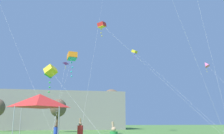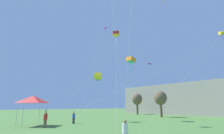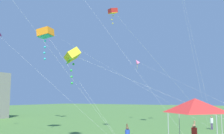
% 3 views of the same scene
% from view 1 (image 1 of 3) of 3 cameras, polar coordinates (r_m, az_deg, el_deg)
% --- Properties ---
extents(distant_building, '(35.85, 14.09, 8.59)m').
position_cam_1_polar(distant_building, '(63.13, -14.78, -9.69)').
color(distant_building, gray).
rests_on(distant_building, ground).
extents(tree_near_right, '(2.89, 2.89, 5.84)m').
position_cam_1_polar(tree_near_right, '(46.40, -12.19, -9.21)').
color(tree_near_right, brown).
rests_on(tree_near_right, ground).
extents(tree_far_centre, '(4.83, 4.83, 9.75)m').
position_cam_1_polar(tree_far_centre, '(62.77, -0.12, -7.67)').
color(tree_far_centre, brown).
rests_on(tree_far_centre, ground).
extents(festival_tent, '(3.17, 3.17, 3.80)m').
position_cam_1_polar(festival_tent, '(18.87, -16.23, -7.39)').
color(festival_tent, '#B7B7BC').
rests_on(festival_tent, ground).
extents(person_red_shirt, '(0.43, 0.43, 2.09)m').
position_cam_1_polar(person_red_shirt, '(19.50, -7.30, -14.72)').
color(person_red_shirt, brown).
rests_on(person_red_shirt, ground).
extents(person_blue_shirt, '(0.37, 0.37, 1.78)m').
position_cam_1_polar(person_blue_shirt, '(24.23, -12.78, -14.38)').
color(person_blue_shirt, '#282833').
rests_on(person_blue_shirt, ground).
extents(kite_red_box_0, '(10.40, 9.38, 13.67)m').
position_cam_1_polar(kite_red_box_0, '(30.61, -2.31, 9.49)').
color(kite_red_box_0, silver).
rests_on(kite_red_box_0, ground).
extents(kite_yellow_box_2, '(1.82, 26.64, 15.75)m').
position_cam_1_polar(kite_yellow_box_2, '(49.41, 5.18, 3.45)').
color(kite_yellow_box_2, silver).
rests_on(kite_yellow_box_2, ground).
extents(kite_pink_diamond_3, '(8.52, 20.75, 10.56)m').
position_cam_1_polar(kite_pink_diamond_3, '(38.71, 20.72, 0.56)').
color(kite_pink_diamond_3, silver).
rests_on(kite_pink_diamond_3, ground).
extents(kite_purple_delta_4, '(1.65, 17.49, 11.69)m').
position_cam_1_polar(kite_purple_delta_4, '(42.56, -10.53, 0.68)').
color(kite_purple_delta_4, silver).
rests_on(kite_purple_delta_4, ground).
extents(kite_orange_box_6, '(2.89, 11.49, 11.45)m').
position_cam_1_polar(kite_orange_box_6, '(35.94, -9.10, 2.34)').
color(kite_orange_box_6, silver).
rests_on(kite_orange_box_6, ground).
extents(kite_yellow_box_7, '(5.23, 17.68, 8.29)m').
position_cam_1_polar(kite_yellow_box_7, '(29.61, -13.86, -0.97)').
color(kite_yellow_box_7, silver).
rests_on(kite_yellow_box_7, ground).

